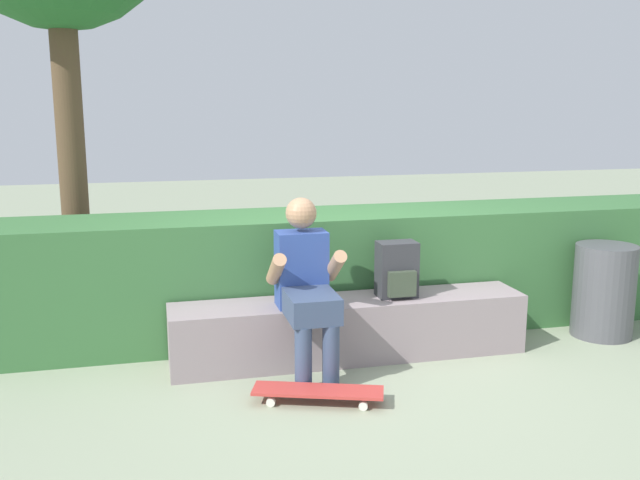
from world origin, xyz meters
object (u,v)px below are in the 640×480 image
Objects in this scene: bench_main at (350,328)px; backpack_on_bench at (397,270)px; trash_bin at (604,291)px; skateboard_near_person at (318,392)px; person_skater at (306,282)px.

backpack_on_bench reaches higher than bench_main.
trash_bin is (2.06, -0.01, 0.15)m from bench_main.
backpack_on_bench reaches higher than skateboard_near_person.
bench_main is 0.54m from backpack_on_bench.
bench_main is 0.60m from person_skater.
trash_bin is at bearing 0.11° from backpack_on_bench.
trash_bin reaches higher than bench_main.
person_skater is at bearing -164.28° from backpack_on_bench.
person_skater reaches higher than trash_bin.
person_skater reaches higher than bench_main.
backpack_on_bench is 1.73m from trash_bin.
bench_main is 2.16× the size of person_skater.
skateboard_near_person is 2.58m from trash_bin.
backpack_on_bench is at bearing -179.89° from trash_bin.
bench_main is 6.38× the size of backpack_on_bench.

